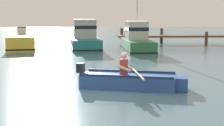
# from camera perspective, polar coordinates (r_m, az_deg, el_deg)

# --- Properties ---
(ground_plane) EXTENTS (120.00, 120.00, 0.00)m
(ground_plane) POSITION_cam_1_polar(r_m,az_deg,el_deg) (11.28, -1.61, -3.96)
(ground_plane) COLOR slate
(wooden_dock) EXTENTS (14.66, 1.64, 1.32)m
(wooden_dock) POSITION_cam_1_polar(r_m,az_deg,el_deg) (29.04, 15.60, 4.53)
(wooden_dock) COLOR brown
(wooden_dock) RESTS_ON ground
(rowboat_with_person) EXTENTS (3.68, 2.19, 1.19)m
(rowboat_with_person) POSITION_cam_1_polar(r_m,az_deg,el_deg) (10.90, 3.21, -3.05)
(rowboat_with_person) COLOR #2D519E
(rowboat_with_person) RESTS_ON ground
(moored_boat_yellow) EXTENTS (2.77, 5.67, 1.57)m
(moored_boat_yellow) POSITION_cam_1_polar(r_m,az_deg,el_deg) (24.81, -15.39, 3.52)
(moored_boat_yellow) COLOR gold
(moored_boat_yellow) RESTS_ON ground
(moored_boat_teal) EXTENTS (2.43, 5.18, 2.12)m
(moored_boat_teal) POSITION_cam_1_polar(r_m,az_deg,el_deg) (24.06, -4.71, 4.37)
(moored_boat_teal) COLOR #1E727A
(moored_boat_teal) RESTS_ON ground
(moored_boat_green) EXTENTS (1.87, 5.24, 4.20)m
(moored_boat_green) POSITION_cam_1_polar(r_m,az_deg,el_deg) (22.63, 4.32, 4.04)
(moored_boat_green) COLOR #287042
(moored_boat_green) RESTS_ON ground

